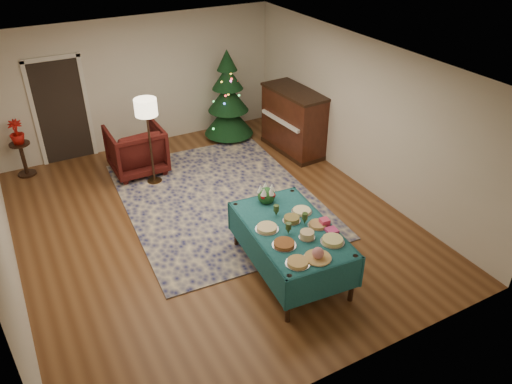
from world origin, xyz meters
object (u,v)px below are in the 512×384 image
gift_box (324,222)px  christmas_tree (228,99)px  buffet_table (291,237)px  piano (294,122)px  side_table (24,160)px  floor_lamp (146,113)px  potted_plant (17,137)px  armchair (136,147)px

gift_box → christmas_tree: christmas_tree is taller
buffet_table → piano: bearing=57.1°
side_table → piano: size_ratio=0.43×
floor_lamp → buffet_table: bearing=-75.5°
potted_plant → piano: bearing=-16.9°
piano → christmas_tree: bearing=126.1°
buffet_table → floor_lamp: 3.64m
buffet_table → armchair: (-1.02, 4.00, -0.09)m
side_table → piano: 5.39m
buffet_table → side_table: 5.75m
armchair → christmas_tree: 2.38m
gift_box → piano: (1.72, 3.51, -0.16)m
floor_lamp → piano: size_ratio=1.06×
side_table → potted_plant: potted_plant is taller
piano → buffet_table: bearing=-122.9°
christmas_tree → piano: bearing=-53.9°
buffet_table → christmas_tree: size_ratio=1.03×
potted_plant → piano: piano is taller
armchair → piano: piano is taller
buffet_table → floor_lamp: bearing=104.5°
buffet_table → armchair: bearing=104.3°
armchair → piano: bearing=168.2°
floor_lamp → piano: (3.05, -0.09, -0.76)m
gift_box → christmas_tree: 4.83m
buffet_table → piano: size_ratio=1.30×
potted_plant → christmas_tree: (4.24, -0.32, 0.09)m
buffet_table → armchair: size_ratio=1.98×
buffet_table → piano: (2.16, 3.34, 0.04)m
armchair → gift_box: bearing=109.3°
buffet_table → floor_lamp: floor_lamp is taller
gift_box → floor_lamp: size_ratio=0.07×
buffet_table → potted_plant: potted_plant is taller
buffet_table → christmas_tree: christmas_tree is taller
side_table → christmas_tree: size_ratio=0.34×
floor_lamp → christmas_tree: bearing=28.3°
buffet_table → gift_box: size_ratio=16.80×
potted_plant → piano: size_ratio=0.29×
side_table → potted_plant: bearing=-45.0°
gift_box → potted_plant: bearing=124.1°
floor_lamp → christmas_tree: christmas_tree is taller
gift_box → floor_lamp: (-1.33, 3.60, 0.60)m
floor_lamp → side_table: 2.79m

